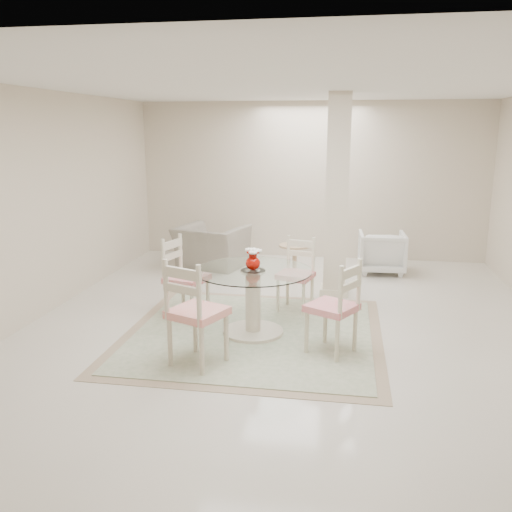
% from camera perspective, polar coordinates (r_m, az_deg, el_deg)
% --- Properties ---
extents(ground, '(7.00, 7.00, 0.00)m').
position_cam_1_polar(ground, '(6.42, 3.38, -7.16)').
color(ground, silver).
rests_on(ground, ground).
extents(room_shell, '(6.02, 7.02, 2.71)m').
position_cam_1_polar(room_shell, '(6.03, 3.63, 9.60)').
color(room_shell, beige).
rests_on(room_shell, ground).
extents(column, '(0.30, 0.30, 2.70)m').
position_cam_1_polar(column, '(7.34, 8.54, 6.17)').
color(column, beige).
rests_on(column, ground).
extents(area_rug, '(2.83, 2.83, 0.02)m').
position_cam_1_polar(area_rug, '(6.11, -0.31, -8.14)').
color(area_rug, tan).
rests_on(area_rug, ground).
extents(dining_table, '(1.28, 1.28, 0.74)m').
position_cam_1_polar(dining_table, '(5.98, -0.32, -4.85)').
color(dining_table, beige).
rests_on(dining_table, ground).
extents(red_vase, '(0.19, 0.17, 0.24)m').
position_cam_1_polar(red_vase, '(5.85, -0.32, -0.34)').
color(red_vase, '#AD0E05').
rests_on(red_vase, dining_table).
extents(dining_chair_east, '(0.59, 0.59, 1.09)m').
position_cam_1_polar(dining_chair_east, '(5.45, 8.63, -4.70)').
color(dining_chair_east, beige).
rests_on(dining_chair_east, ground).
extents(dining_chair_north, '(0.50, 0.50, 1.02)m').
position_cam_1_polar(dining_chair_north, '(6.78, 4.38, -1.32)').
color(dining_chair_north, beige).
rests_on(dining_chair_north, ground).
extents(dining_chair_west, '(0.54, 0.54, 1.09)m').
position_cam_1_polar(dining_chair_west, '(6.52, -7.84, -1.63)').
color(dining_chair_west, beige).
rests_on(dining_chair_west, ground).
extents(dining_chair_south, '(0.62, 0.62, 1.18)m').
position_cam_1_polar(dining_chair_south, '(5.13, -6.72, -5.21)').
color(dining_chair_south, beige).
rests_on(dining_chair_south, ground).
extents(recliner_taupe, '(1.26, 1.17, 0.68)m').
position_cam_1_polar(recliner_taupe, '(8.93, -4.72, 0.96)').
color(recliner_taupe, gray).
rests_on(recliner_taupe, ground).
extents(armchair_white, '(0.73, 0.75, 0.66)m').
position_cam_1_polar(armchair_white, '(8.81, 13.08, 0.40)').
color(armchair_white, white).
rests_on(armchair_white, ground).
extents(side_table, '(0.48, 0.48, 0.50)m').
position_cam_1_polar(side_table, '(8.38, 4.08, -0.62)').
color(side_table, tan).
rests_on(side_table, ground).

